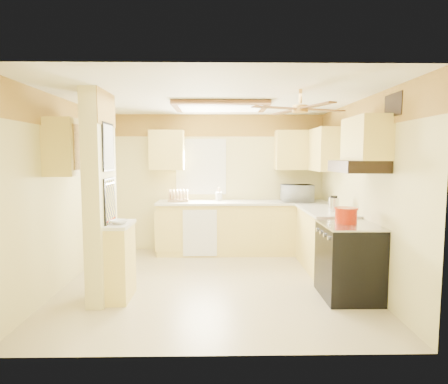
{
  "coord_description": "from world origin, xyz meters",
  "views": [
    {
      "loc": [
        0.06,
        -5.02,
        1.74
      ],
      "look_at": [
        0.15,
        0.35,
        1.23
      ],
      "focal_mm": 30.0,
      "sensor_mm": 36.0,
      "label": 1
    }
  ],
  "objects_px": {
    "stove": "(349,261)",
    "kettle": "(334,204)",
    "microwave": "(297,193)",
    "dutch_oven": "(346,215)",
    "bowl": "(119,222)"
  },
  "relations": [
    {
      "from": "stove",
      "to": "kettle",
      "type": "xyz_separation_m",
      "value": [
        0.08,
        0.91,
        0.59
      ]
    },
    {
      "from": "microwave",
      "to": "dutch_oven",
      "type": "xyz_separation_m",
      "value": [
        0.19,
        -2.01,
        -0.08
      ]
    },
    {
      "from": "microwave",
      "to": "dutch_oven",
      "type": "distance_m",
      "value": 2.02
    },
    {
      "from": "stove",
      "to": "microwave",
      "type": "xyz_separation_m",
      "value": [
        -0.2,
        2.11,
        0.63
      ]
    },
    {
      "from": "stove",
      "to": "microwave",
      "type": "bearing_deg",
      "value": 95.48
    },
    {
      "from": "microwave",
      "to": "bowl",
      "type": "bearing_deg",
      "value": 40.91
    },
    {
      "from": "stove",
      "to": "kettle",
      "type": "height_order",
      "value": "kettle"
    },
    {
      "from": "microwave",
      "to": "bowl",
      "type": "relative_size",
      "value": 2.7
    },
    {
      "from": "dutch_oven",
      "to": "kettle",
      "type": "height_order",
      "value": "kettle"
    },
    {
      "from": "microwave",
      "to": "bowl",
      "type": "distance_m",
      "value": 3.38
    },
    {
      "from": "bowl",
      "to": "dutch_oven",
      "type": "height_order",
      "value": "dutch_oven"
    },
    {
      "from": "dutch_oven",
      "to": "stove",
      "type": "bearing_deg",
      "value": -80.62
    },
    {
      "from": "stove",
      "to": "kettle",
      "type": "bearing_deg",
      "value": 84.99
    },
    {
      "from": "kettle",
      "to": "microwave",
      "type": "bearing_deg",
      "value": 103.17
    },
    {
      "from": "dutch_oven",
      "to": "kettle",
      "type": "distance_m",
      "value": 0.81
    }
  ]
}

